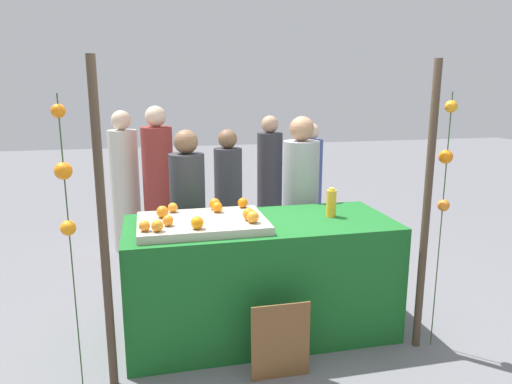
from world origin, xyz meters
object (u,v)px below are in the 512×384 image
(stall_counter, at_px, (260,277))
(juice_bottle, at_px, (331,203))
(orange_0, at_px, (157,226))
(vendor_right, at_px, (300,212))
(chalkboard_sign, at_px, (280,342))
(vendor_left, at_px, (188,223))
(orange_1, at_px, (249,214))

(stall_counter, bearing_deg, juice_bottle, 1.79)
(orange_0, xyz_separation_m, vendor_right, (1.33, 0.99, -0.24))
(orange_0, relative_size, juice_bottle, 0.35)
(chalkboard_sign, height_order, vendor_left, vendor_left)
(chalkboard_sign, bearing_deg, vendor_left, 108.94)
(orange_1, bearing_deg, stall_counter, 49.49)
(chalkboard_sign, bearing_deg, juice_bottle, 47.92)
(orange_1, height_order, vendor_left, vendor_left)
(stall_counter, distance_m, orange_0, 1.00)
(juice_bottle, bearing_deg, stall_counter, -178.21)
(vendor_left, bearing_deg, orange_1, -67.31)
(orange_1, relative_size, chalkboard_sign, 0.17)
(juice_bottle, height_order, chalkboard_sign, juice_bottle)
(juice_bottle, xyz_separation_m, vendor_right, (-0.03, 0.69, -0.25))
(juice_bottle, relative_size, vendor_left, 0.15)
(orange_0, bearing_deg, vendor_left, 74.06)
(orange_0, bearing_deg, juice_bottle, 12.21)
(juice_bottle, relative_size, vendor_right, 0.14)
(orange_0, distance_m, vendor_right, 1.67)
(orange_1, relative_size, vendor_left, 0.06)
(vendor_left, xyz_separation_m, vendor_right, (1.04, -0.03, 0.05))
(stall_counter, xyz_separation_m, orange_0, (-0.78, -0.28, 0.56))
(chalkboard_sign, bearing_deg, vendor_right, 67.17)
(orange_1, bearing_deg, orange_0, -168.38)
(orange_0, bearing_deg, stall_counter, 19.52)
(stall_counter, height_order, vendor_left, vendor_left)
(stall_counter, xyz_separation_m, vendor_right, (0.55, 0.71, 0.32))
(juice_bottle, bearing_deg, vendor_left, 145.99)
(orange_1, relative_size, vendor_right, 0.05)
(orange_1, bearing_deg, vendor_right, 51.58)
(orange_1, xyz_separation_m, vendor_left, (-0.37, 0.88, -0.29))
(vendor_right, bearing_deg, vendor_left, 178.34)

